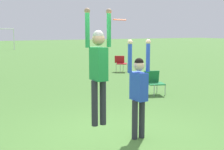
% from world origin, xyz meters
% --- Properties ---
extents(ground_plane, '(120.00, 120.00, 0.00)m').
position_xyz_m(ground_plane, '(0.00, 0.00, 0.00)').
color(ground_plane, '#477533').
extents(person_jumping, '(0.53, 0.39, 2.16)m').
position_xyz_m(person_jumping, '(-0.47, -0.23, 1.57)').
color(person_jumping, '#2D2D38').
rests_on(person_jumping, ground_plane).
extents(person_defending, '(0.53, 0.38, 2.01)m').
position_xyz_m(person_defending, '(0.44, -0.20, 1.06)').
color(person_defending, '#2D2D38').
rests_on(person_defending, ground_plane).
extents(frisbee, '(0.25, 0.25, 0.03)m').
position_xyz_m(frisbee, '(-0.09, -0.35, 2.38)').
color(frisbee, '#E04C23').
extents(camping_chair_0, '(0.71, 0.78, 0.84)m').
position_xyz_m(camping_chair_0, '(5.27, 8.77, 0.51)').
color(camping_chair_0, gray).
rests_on(camping_chair_0, ground_plane).
extents(camping_chair_1, '(0.69, 0.73, 0.80)m').
position_xyz_m(camping_chair_1, '(3.35, 3.24, 0.46)').
color(camping_chair_1, gray).
rests_on(camping_chair_1, ground_plane).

